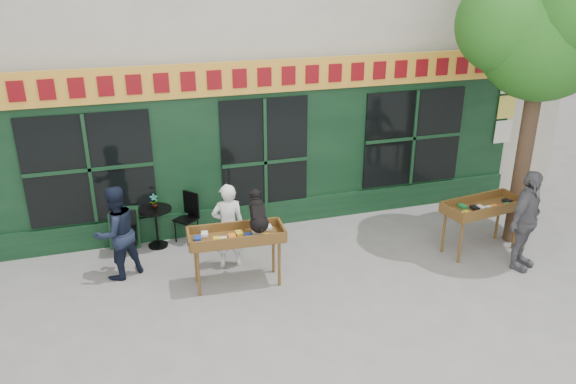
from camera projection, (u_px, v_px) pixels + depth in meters
name	position (u px, v px, depth m)	size (l,w,h in m)	color
ground	(303.00, 283.00, 9.29)	(80.00, 80.00, 0.00)	slate
street_tree	(547.00, 16.00, 9.28)	(3.05, 2.90, 5.60)	#382619
book_cart_center	(236.00, 239.00, 8.96)	(1.54, 0.72, 0.99)	brown
dog	(258.00, 211.00, 8.84)	(0.34, 0.60, 0.60)	black
woman	(228.00, 226.00, 9.56)	(0.55, 0.36, 1.52)	white
book_cart_right	(483.00, 209.00, 10.05)	(1.57, 0.82, 0.99)	brown
man_right	(526.00, 221.00, 9.45)	(1.04, 0.43, 1.77)	#58575C
bistro_table	(156.00, 220.00, 10.29)	(0.60, 0.60, 0.76)	black
bistro_chair_left	(120.00, 226.00, 10.03)	(0.39, 0.39, 0.95)	black
bistro_chair_right	(189.00, 213.00, 10.56)	(0.51, 0.51, 0.95)	black
potted_plant	(154.00, 202.00, 10.16)	(0.15, 0.10, 0.28)	gray
man_left	(116.00, 233.00, 9.21)	(0.78, 0.61, 1.61)	black
chalkboard	(124.00, 228.00, 10.31)	(0.58, 0.29, 0.79)	black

